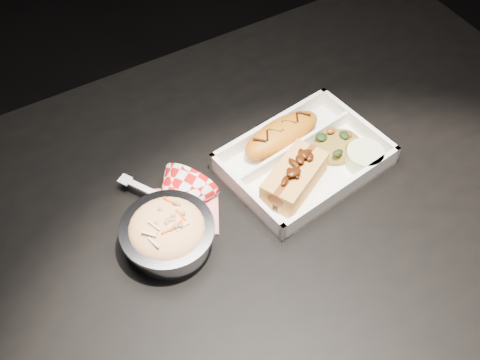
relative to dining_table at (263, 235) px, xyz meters
name	(u,v)px	position (x,y,z in m)	size (l,w,h in m)	color
dining_table	(263,235)	(0.00, 0.00, 0.00)	(1.20, 0.80, 0.75)	black
food_tray	(303,162)	(0.09, 0.03, 0.10)	(0.27, 0.21, 0.04)	white
fried_pastry	(282,134)	(0.09, 0.09, 0.12)	(0.15, 0.06, 0.04)	#C66F13
hotdog	(295,176)	(0.05, 0.00, 0.12)	(0.13, 0.11, 0.06)	gold
fried_rice_mound	(338,142)	(0.16, 0.03, 0.11)	(0.09, 0.07, 0.03)	olive
cupcake_liner	(364,158)	(0.18, -0.02, 0.11)	(0.06, 0.06, 0.03)	beige
foil_coleslaw_cup	(168,233)	(-0.16, 0.01, 0.12)	(0.14, 0.14, 0.07)	silver
napkin_fork	(173,204)	(-0.13, 0.06, 0.11)	(0.15, 0.17, 0.10)	red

